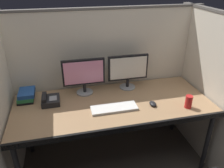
% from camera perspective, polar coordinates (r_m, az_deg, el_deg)
% --- Properties ---
extents(cubicle_partition_rear, '(2.21, 0.06, 1.57)m').
position_cam_1_polar(cubicle_partition_rear, '(2.54, -2.07, 1.29)').
color(cubicle_partition_rear, beige).
rests_on(cubicle_partition_rear, ground).
extents(cubicle_partition_left, '(0.06, 1.41, 1.57)m').
position_cam_1_polar(cubicle_partition_left, '(2.10, -26.70, -7.86)').
color(cubicle_partition_left, beige).
rests_on(cubicle_partition_left, ground).
extents(cubicle_partition_right, '(0.06, 1.41, 1.57)m').
position_cam_1_polar(cubicle_partition_right, '(2.48, 23.87, -1.81)').
color(cubicle_partition_right, beige).
rests_on(cubicle_partition_right, ground).
extents(desk, '(1.90, 0.80, 0.74)m').
position_cam_1_polar(desk, '(2.19, 0.38, -6.07)').
color(desk, '#997551').
rests_on(desk, ground).
extents(monitor_left, '(0.43, 0.17, 0.37)m').
position_cam_1_polar(monitor_left, '(2.27, -7.25, 2.51)').
color(monitor_left, gray).
rests_on(monitor_left, desk).
extents(monitor_right, '(0.43, 0.17, 0.37)m').
position_cam_1_polar(monitor_right, '(2.37, 4.13, 3.72)').
color(monitor_right, gray).
rests_on(monitor_right, desk).
extents(keyboard_main, '(0.43, 0.15, 0.02)m').
position_cam_1_polar(keyboard_main, '(2.08, 0.56, -6.18)').
color(keyboard_main, silver).
rests_on(keyboard_main, desk).
extents(computer_mouse, '(0.06, 0.10, 0.04)m').
position_cam_1_polar(computer_mouse, '(2.16, 10.42, -4.99)').
color(computer_mouse, black).
rests_on(computer_mouse, desk).
extents(desk_phone, '(0.17, 0.19, 0.09)m').
position_cam_1_polar(desk_phone, '(2.23, -15.58, -4.01)').
color(desk_phone, black).
rests_on(desk_phone, desk).
extents(soda_can, '(0.07, 0.07, 0.12)m').
position_cam_1_polar(soda_can, '(2.19, 19.03, -4.32)').
color(soda_can, red).
rests_on(soda_can, desk).
extents(book_stack, '(0.16, 0.22, 0.10)m').
position_cam_1_polar(book_stack, '(2.36, -21.08, -2.75)').
color(book_stack, black).
rests_on(book_stack, desk).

